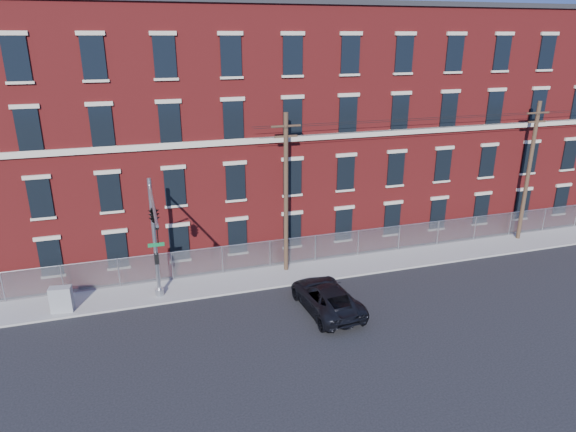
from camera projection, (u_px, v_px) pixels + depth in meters
The scene contains 10 objects.
ground at pixel (281, 320), 27.10m from camera, with size 140.00×140.00×0.00m, color black.
sidewalk at pixel (427, 255), 34.93m from camera, with size 65.00×3.00×0.12m, color gray.
mill_building at pixel (376, 118), 40.25m from camera, with size 55.30×14.32×16.30m.
chain_link_fence at pixel (419, 235), 35.77m from camera, with size 59.06×0.06×1.85m.
traffic_signal_mast at pixel (154, 223), 25.58m from camera, with size 0.90×6.75×7.00m.
utility_pole_near at pixel (286, 192), 30.90m from camera, with size 1.80×0.28×10.00m.
utility_pole_mid at pixel (529, 170), 35.94m from camera, with size 1.80×0.28×10.00m.
overhead_wires at pixel (538, 116), 34.67m from camera, with size 40.00×0.62×0.62m.
pickup_truck at pixel (326, 297), 27.84m from camera, with size 2.56×5.54×1.54m, color black.
utility_cabinet at pixel (61, 299), 27.48m from camera, with size 1.14×0.57×1.43m, color slate.
Camera 1 is at (-6.67, -22.71, 14.31)m, focal length 31.69 mm.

